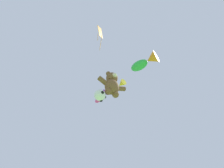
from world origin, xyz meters
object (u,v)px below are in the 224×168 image
object	(u,v)px
soccer_ball_kite	(100,95)
fish_kite_goldfin	(118,87)
teddy_bear_kite	(112,84)
fish_kite_emerald	(145,62)
fish_kite_magenta	(101,97)
diamond_kite	(100,33)

from	to	relation	value
soccer_ball_kite	fish_kite_goldfin	distance (m)	3.25
teddy_bear_kite	soccer_ball_kite	size ratio (longest dim) A/B	2.79
soccer_ball_kite	fish_kite_emerald	size ratio (longest dim) A/B	0.35
teddy_bear_kite	fish_kite_magenta	xyz separation A→B (m)	(0.79, 3.42, 1.91)
soccer_ball_kite	fish_kite_magenta	size ratio (longest dim) A/B	0.50
fish_kite_goldfin	fish_kite_magenta	bearing A→B (deg)	98.04
teddy_bear_kite	soccer_ball_kite	world-z (taller)	teddy_bear_kite
fish_kite_magenta	soccer_ball_kite	bearing A→B (deg)	-116.67
teddy_bear_kite	fish_kite_goldfin	bearing A→B (deg)	37.85
teddy_bear_kite	soccer_ball_kite	bearing A→B (deg)	162.28
fish_kite_goldfin	fish_kite_magenta	world-z (taller)	fish_kite_magenta
fish_kite_emerald	fish_kite_magenta	world-z (taller)	fish_kite_emerald
soccer_ball_kite	fish_kite_emerald	world-z (taller)	fish_kite_emerald
teddy_bear_kite	diamond_kite	size ratio (longest dim) A/B	0.78
fish_kite_emerald	fish_kite_goldfin	bearing A→B (deg)	108.40
soccer_ball_kite	teddy_bear_kite	bearing A→B (deg)	-17.72
soccer_ball_kite	diamond_kite	distance (m)	5.18
diamond_kite	fish_kite_goldfin	bearing A→B (deg)	38.51
teddy_bear_kite	fish_kite_goldfin	world-z (taller)	fish_kite_goldfin
teddy_bear_kite	diamond_kite	world-z (taller)	diamond_kite
diamond_kite	soccer_ball_kite	bearing A→B (deg)	56.39
soccer_ball_kite	fish_kite_goldfin	world-z (taller)	fish_kite_goldfin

